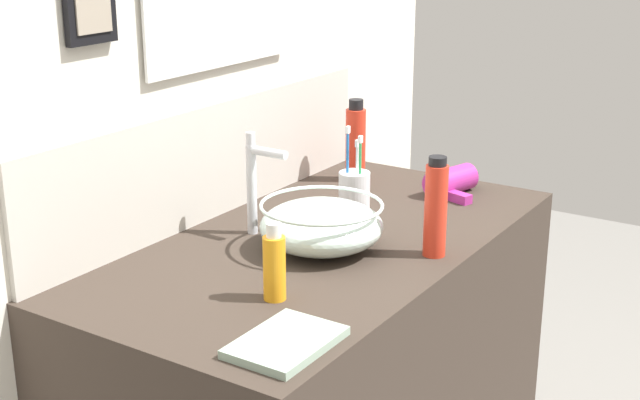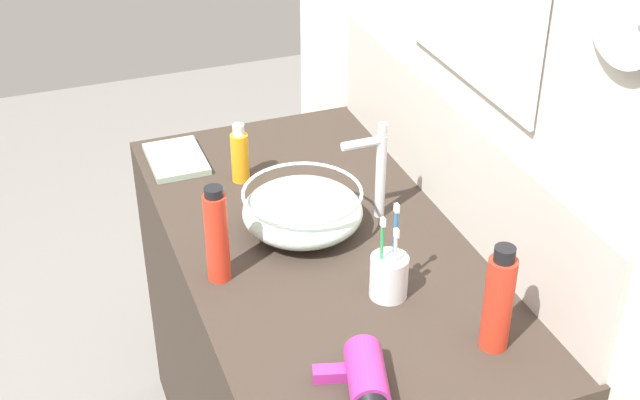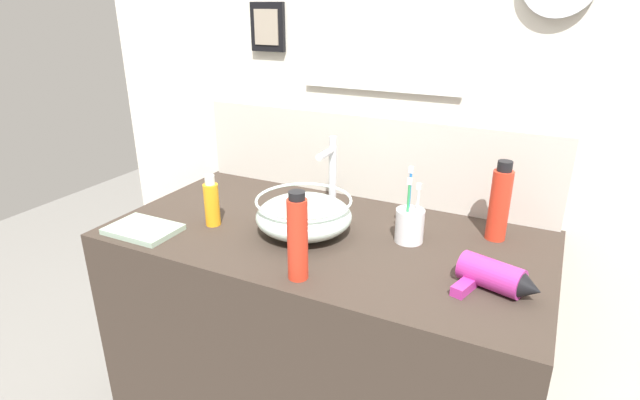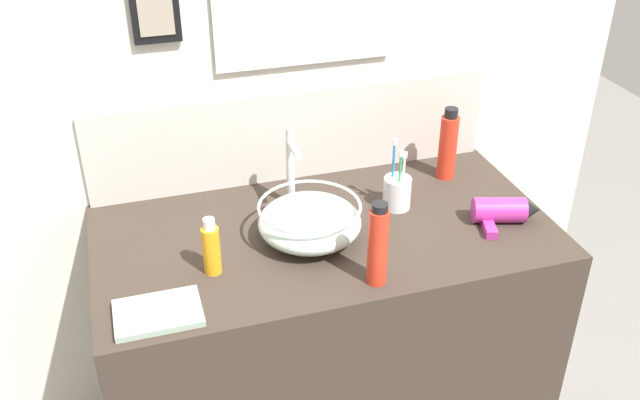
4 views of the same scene
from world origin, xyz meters
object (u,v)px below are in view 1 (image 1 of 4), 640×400
at_px(toothbrush_cup, 354,189).
at_px(soap_dispenser, 436,208).
at_px(glass_bowl_sink, 322,225).
at_px(shampoo_bottle, 356,142).
at_px(hand_towel, 286,342).
at_px(hair_drier, 455,181).
at_px(spray_bottle, 274,265).
at_px(faucet, 255,177).

bearing_deg(toothbrush_cup, soap_dispenser, -120.15).
height_order(glass_bowl_sink, soap_dispenser, soap_dispenser).
xyz_separation_m(shampoo_bottle, hand_towel, (-0.92, -0.41, -0.10)).
height_order(glass_bowl_sink, hand_towel, glass_bowl_sink).
relative_size(hair_drier, toothbrush_cup, 0.93).
relative_size(glass_bowl_sink, soap_dispenser, 1.23).
height_order(toothbrush_cup, shampoo_bottle, shampoo_bottle).
xyz_separation_m(spray_bottle, soap_dispenser, (0.38, -0.16, 0.04)).
bearing_deg(glass_bowl_sink, toothbrush_cup, 16.81).
xyz_separation_m(glass_bowl_sink, toothbrush_cup, (0.29, 0.09, -0.01)).
relative_size(toothbrush_cup, soap_dispenser, 0.95).
relative_size(glass_bowl_sink, hair_drier, 1.39).
bearing_deg(faucet, soap_dispenser, -75.58).
xyz_separation_m(toothbrush_cup, spray_bottle, (-0.56, -0.15, 0.02)).
height_order(glass_bowl_sink, faucet, faucet).
distance_m(shampoo_bottle, soap_dispenser, 0.59).
relative_size(spray_bottle, soap_dispenser, 0.70).
xyz_separation_m(toothbrush_cup, hand_towel, (-0.71, -0.29, -0.04)).
bearing_deg(shampoo_bottle, glass_bowl_sink, -157.11).
bearing_deg(shampoo_bottle, hand_towel, -156.00).
height_order(faucet, soap_dispenser, faucet).
relative_size(faucet, spray_bottle, 1.55).
relative_size(faucet, soap_dispenser, 1.08).
bearing_deg(soap_dispenser, faucet, 104.42).
bearing_deg(shampoo_bottle, hair_drier, -81.85).
height_order(toothbrush_cup, spray_bottle, toothbrush_cup).
bearing_deg(spray_bottle, shampoo_bottle, 19.86).
xyz_separation_m(glass_bowl_sink, spray_bottle, (-0.27, -0.07, 0.01)).
distance_m(glass_bowl_sink, hand_towel, 0.47).
xyz_separation_m(faucet, shampoo_bottle, (0.50, 0.03, -0.03)).
bearing_deg(hand_towel, toothbrush_cup, 21.99).
bearing_deg(hand_towel, spray_bottle, 41.20).
relative_size(glass_bowl_sink, toothbrush_cup, 1.29).
bearing_deg(shampoo_bottle, toothbrush_cup, -149.77).
distance_m(toothbrush_cup, soap_dispenser, 0.37).
xyz_separation_m(faucet, hand_towel, (-0.42, -0.38, -0.13)).
distance_m(faucet, spray_bottle, 0.37).
bearing_deg(spray_bottle, hand_towel, -138.80).
xyz_separation_m(faucet, soap_dispenser, (0.10, -0.41, -0.03)).
relative_size(glass_bowl_sink, spray_bottle, 1.76).
bearing_deg(toothbrush_cup, spray_bottle, -164.55).
height_order(glass_bowl_sink, spray_bottle, spray_bottle).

